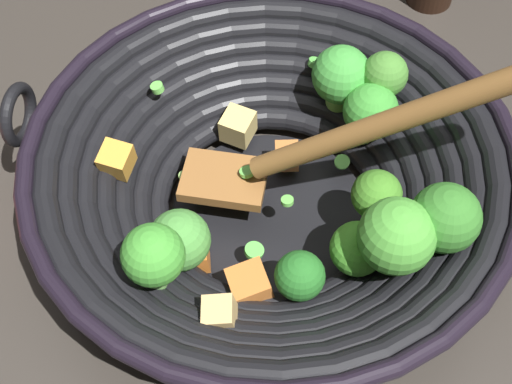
% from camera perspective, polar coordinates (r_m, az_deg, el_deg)
% --- Properties ---
extents(ground_plane, '(4.00, 4.00, 0.00)m').
position_cam_1_polar(ground_plane, '(0.63, 1.11, -1.91)').
color(ground_plane, '#332D28').
extents(wok, '(0.41, 0.40, 0.25)m').
position_cam_1_polar(wok, '(0.58, 1.53, 1.27)').
color(wok, black).
rests_on(wok, ground).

